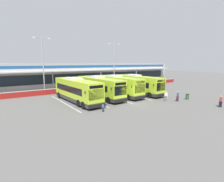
{
  "coord_description": "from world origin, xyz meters",
  "views": [
    {
      "loc": [
        -16.85,
        -19.64,
        6.11
      ],
      "look_at": [
        -1.4,
        3.0,
        1.6
      ],
      "focal_mm": 27.62,
      "sensor_mm": 36.0,
      "label": 1
    }
  ],
  "objects_px": {
    "lamp_post_west": "(43,62)",
    "coach_bus_leftmost": "(77,91)",
    "coach_bus_right_centre": "(136,85)",
    "lamp_post_centre": "(114,62)",
    "coach_bus_centre": "(117,86)",
    "pedestrian_child": "(103,108)",
    "coach_bus_left_centre": "(99,88)",
    "pedestrian_with_handbag": "(178,96)",
    "pedestrian_near_bin": "(221,101)",
    "litter_bin": "(187,97)",
    "pedestrian_in_dark_coat": "(166,96)"
  },
  "relations": [
    {
      "from": "coach_bus_centre",
      "to": "pedestrian_in_dark_coat",
      "type": "relative_size",
      "value": 7.55
    },
    {
      "from": "pedestrian_with_handbag",
      "to": "lamp_post_centre",
      "type": "height_order",
      "value": "lamp_post_centre"
    },
    {
      "from": "coach_bus_right_centre",
      "to": "pedestrian_in_dark_coat",
      "type": "bearing_deg",
      "value": -95.35
    },
    {
      "from": "coach_bus_left_centre",
      "to": "pedestrian_with_handbag",
      "type": "distance_m",
      "value": 13.13
    },
    {
      "from": "pedestrian_child",
      "to": "litter_bin",
      "type": "height_order",
      "value": "pedestrian_child"
    },
    {
      "from": "coach_bus_right_centre",
      "to": "pedestrian_child",
      "type": "height_order",
      "value": "coach_bus_right_centre"
    },
    {
      "from": "lamp_post_west",
      "to": "coach_bus_leftmost",
      "type": "bearing_deg",
      "value": -77.17
    },
    {
      "from": "coach_bus_left_centre",
      "to": "lamp_post_west",
      "type": "height_order",
      "value": "lamp_post_west"
    },
    {
      "from": "lamp_post_west",
      "to": "coach_bus_centre",
      "type": "bearing_deg",
      "value": -42.04
    },
    {
      "from": "coach_bus_right_centre",
      "to": "lamp_post_centre",
      "type": "relative_size",
      "value": 1.11
    },
    {
      "from": "lamp_post_west",
      "to": "lamp_post_centre",
      "type": "height_order",
      "value": "same"
    },
    {
      "from": "pedestrian_in_dark_coat",
      "to": "lamp_post_west",
      "type": "bearing_deg",
      "value": 128.24
    },
    {
      "from": "pedestrian_in_dark_coat",
      "to": "lamp_post_centre",
      "type": "relative_size",
      "value": 0.15
    },
    {
      "from": "coach_bus_left_centre",
      "to": "pedestrian_in_dark_coat",
      "type": "bearing_deg",
      "value": -48.67
    },
    {
      "from": "coach_bus_centre",
      "to": "pedestrian_child",
      "type": "height_order",
      "value": "coach_bus_centre"
    },
    {
      "from": "coach_bus_centre",
      "to": "lamp_post_west",
      "type": "height_order",
      "value": "lamp_post_west"
    },
    {
      "from": "pedestrian_child",
      "to": "litter_bin",
      "type": "xyz_separation_m",
      "value": [
        15.57,
        -1.66,
        -0.07
      ]
    },
    {
      "from": "pedestrian_in_dark_coat",
      "to": "pedestrian_child",
      "type": "distance_m",
      "value": 11.54
    },
    {
      "from": "coach_bus_centre",
      "to": "lamp_post_west",
      "type": "bearing_deg",
      "value": 137.96
    },
    {
      "from": "coach_bus_centre",
      "to": "lamp_post_centre",
      "type": "bearing_deg",
      "value": 57.36
    },
    {
      "from": "litter_bin",
      "to": "coach_bus_right_centre",
      "type": "bearing_deg",
      "value": 110.02
    },
    {
      "from": "coach_bus_leftmost",
      "to": "lamp_post_centre",
      "type": "distance_m",
      "value": 19.18
    },
    {
      "from": "pedestrian_with_handbag",
      "to": "pedestrian_child",
      "type": "distance_m",
      "value": 13.02
    },
    {
      "from": "lamp_post_west",
      "to": "lamp_post_centre",
      "type": "relative_size",
      "value": 1.0
    },
    {
      "from": "pedestrian_in_dark_coat",
      "to": "coach_bus_right_centre",
      "type": "bearing_deg",
      "value": 84.65
    },
    {
      "from": "pedestrian_in_dark_coat",
      "to": "lamp_post_centre",
      "type": "distance_m",
      "value": 19.8
    },
    {
      "from": "pedestrian_in_dark_coat",
      "to": "pedestrian_near_bin",
      "type": "xyz_separation_m",
      "value": [
        3.13,
        -6.75,
        0.0
      ]
    },
    {
      "from": "lamp_post_west",
      "to": "litter_bin",
      "type": "distance_m",
      "value": 27.39
    },
    {
      "from": "pedestrian_in_dark_coat",
      "to": "pedestrian_child",
      "type": "relative_size",
      "value": 1.61
    },
    {
      "from": "coach_bus_leftmost",
      "to": "litter_bin",
      "type": "xyz_separation_m",
      "value": [
        16.03,
        -8.88,
        -1.32
      ]
    },
    {
      "from": "coach_bus_leftmost",
      "to": "coach_bus_centre",
      "type": "bearing_deg",
      "value": 5.43
    },
    {
      "from": "coach_bus_left_centre",
      "to": "lamp_post_centre",
      "type": "relative_size",
      "value": 1.11
    },
    {
      "from": "pedestrian_child",
      "to": "lamp_post_west",
      "type": "xyz_separation_m",
      "value": [
        -2.85,
        17.75,
        5.75
      ]
    },
    {
      "from": "litter_bin",
      "to": "pedestrian_child",
      "type": "bearing_deg",
      "value": 173.93
    },
    {
      "from": "pedestrian_with_handbag",
      "to": "pedestrian_child",
      "type": "relative_size",
      "value": 1.61
    },
    {
      "from": "pedestrian_near_bin",
      "to": "lamp_post_west",
      "type": "distance_m",
      "value": 30.99
    },
    {
      "from": "pedestrian_with_handbag",
      "to": "pedestrian_near_bin",
      "type": "relative_size",
      "value": 1.0
    },
    {
      "from": "coach_bus_centre",
      "to": "pedestrian_near_bin",
      "type": "relative_size",
      "value": 7.55
    },
    {
      "from": "coach_bus_centre",
      "to": "coach_bus_left_centre",
      "type": "bearing_deg",
      "value": -179.83
    },
    {
      "from": "pedestrian_with_handbag",
      "to": "coach_bus_leftmost",
      "type": "bearing_deg",
      "value": 146.48
    },
    {
      "from": "coach_bus_right_centre",
      "to": "pedestrian_near_bin",
      "type": "xyz_separation_m",
      "value": [
        2.39,
        -14.66,
        -0.91
      ]
    },
    {
      "from": "pedestrian_in_dark_coat",
      "to": "pedestrian_near_bin",
      "type": "relative_size",
      "value": 1.0
    },
    {
      "from": "lamp_post_west",
      "to": "lamp_post_centre",
      "type": "distance_m",
      "value": 17.39
    },
    {
      "from": "coach_bus_centre",
      "to": "pedestrian_in_dark_coat",
      "type": "height_order",
      "value": "coach_bus_centre"
    },
    {
      "from": "pedestrian_in_dark_coat",
      "to": "pedestrian_near_bin",
      "type": "height_order",
      "value": "same"
    },
    {
      "from": "coach_bus_left_centre",
      "to": "lamp_post_west",
      "type": "bearing_deg",
      "value": 125.3
    },
    {
      "from": "coach_bus_left_centre",
      "to": "coach_bus_centre",
      "type": "distance_m",
      "value": 3.89
    },
    {
      "from": "coach_bus_centre",
      "to": "coach_bus_right_centre",
      "type": "relative_size",
      "value": 1.0
    },
    {
      "from": "pedestrian_in_dark_coat",
      "to": "litter_bin",
      "type": "bearing_deg",
      "value": -16.01
    },
    {
      "from": "coach_bus_leftmost",
      "to": "coach_bus_centre",
      "type": "xyz_separation_m",
      "value": [
        8.4,
        0.8,
        0.0
      ]
    }
  ]
}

